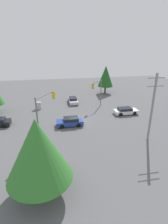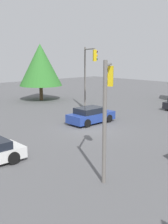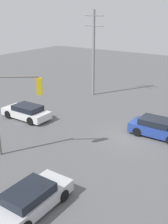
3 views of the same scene
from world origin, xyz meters
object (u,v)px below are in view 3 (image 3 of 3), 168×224
Objects in this scene: sedan_blue at (157,128)px; sedan_silver at (31,199)px; sedan_white at (27,112)px; traffic_signal_cross at (14,100)px.

sedan_blue is 0.99× the size of sedan_silver.
sedan_blue is at bearing -74.39° from sedan_white.
sedan_blue is 11.60m from sedan_silver.
sedan_silver is 0.77× the size of traffic_signal_cross.
traffic_signal_cross is at bearing 142.65° from sedan_silver.
sedan_blue is at bearing 12.88° from traffic_signal_cross.
sedan_white is (8.82, -8.42, 0.01)m from sedan_silver.
sedan_white is (10.79, 3.01, -0.05)m from sedan_blue.
sedan_blue reaches higher than sedan_white.
sedan_white is 7.18m from traffic_signal_cross.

